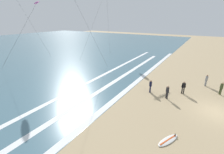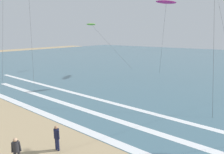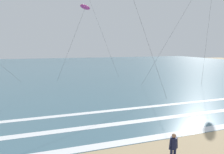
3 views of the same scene
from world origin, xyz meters
TOP-DOWN VIEW (x-y plane):
  - ground_plane at (0.00, 0.00)m, footprint 160.00×160.00m
  - wave_foam_shoreline at (-0.21, 9.70)m, footprint 51.48×0.69m
  - wave_foam_mid_break at (0.99, 12.48)m, footprint 39.07×0.65m
  - wave_foam_outer_break at (-0.25, 15.49)m, footprint 48.56×0.58m
  - surfer_right_near at (2.58, 3.47)m, footprint 0.32×0.50m
  - surfer_foreground_main at (0.28, 4.83)m, footprint 0.39×0.45m
  - surfer_left_near at (0.86, 6.98)m, footprint 0.51×0.32m
  - surfer_left_far at (6.65, 1.20)m, footprint 0.47×0.35m
  - surfer_background_far at (4.67, -0.39)m, footprint 0.47×0.35m
  - surfboard_near_water at (-6.33, 3.15)m, footprint 2.16×1.43m
  - kite_magenta_far_right at (-0.22, 25.46)m, footprint 4.90×9.61m

SIDE VIEW (x-z plane):
  - ground_plane at x=0.00m, z-range 0.00..0.00m
  - wave_foam_shoreline at x=-0.21m, z-range 0.01..0.02m
  - wave_foam_mid_break at x=0.99m, z-range 0.01..0.02m
  - wave_foam_outer_break at x=-0.25m, z-range 0.01..0.02m
  - surfboard_near_water at x=-6.33m, z-range -0.08..0.17m
  - surfer_right_near at x=2.58m, z-range 0.16..1.76m
  - surfer_foreground_main at x=0.28m, z-range 0.16..1.76m
  - surfer_left_near at x=0.86m, z-range 0.16..1.76m
  - surfer_left_far at x=6.65m, z-range 0.16..1.76m
  - surfer_background_far at x=4.67m, z-range 0.16..1.76m
  - kite_magenta_far_right at x=-0.22m, z-range 5.24..16.31m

